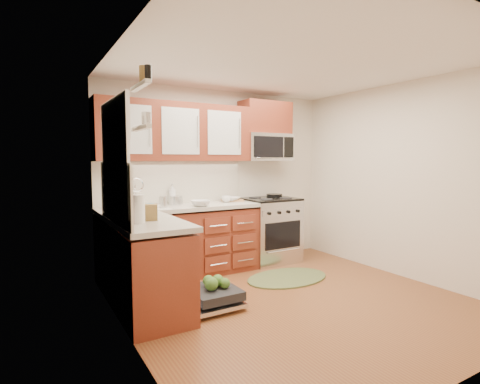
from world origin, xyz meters
TOP-DOWN VIEW (x-y plane):
  - floor at (0.00, 0.00)m, footprint 3.50×3.50m
  - ceiling at (0.00, 0.00)m, footprint 3.50×3.50m
  - wall_back at (0.00, 1.75)m, footprint 3.50×0.04m
  - wall_front at (0.00, -1.75)m, footprint 3.50×0.04m
  - wall_left at (-1.75, 0.00)m, footprint 0.04×3.50m
  - wall_right at (1.75, 0.00)m, footprint 0.04×3.50m
  - base_cabinet_back at (-0.73, 1.45)m, footprint 2.05×0.60m
  - base_cabinet_left at (-1.45, 0.52)m, footprint 0.60×1.25m
  - countertop_back at (-0.72, 1.44)m, footprint 2.07×0.64m
  - countertop_left at (-1.44, 0.53)m, footprint 0.64×1.27m
  - backsplash_back at (-0.73, 1.74)m, footprint 2.05×0.02m
  - backsplash_left at (-1.74, 0.52)m, footprint 0.02×1.25m
  - upper_cabinets at (-0.73, 1.57)m, footprint 2.05×0.35m
  - cabinet_over_mw at (0.68, 1.57)m, footprint 0.76×0.35m
  - range at (0.68, 1.43)m, footprint 0.76×0.64m
  - microwave at (0.68, 1.55)m, footprint 0.76×0.38m
  - sink at (-1.25, 1.42)m, footprint 0.62×0.50m
  - dishwasher at (-0.86, 0.30)m, footprint 0.70×0.60m
  - window at (-1.74, 0.50)m, footprint 0.03×1.05m
  - window_blind at (-1.71, 0.50)m, footprint 0.02×0.96m
  - shelf_upper at (-1.72, -0.35)m, footprint 0.04×0.40m
  - shelf_lower at (-1.72, -0.35)m, footprint 0.04×0.40m
  - rug at (0.39, 0.63)m, footprint 1.19×0.83m
  - skillet at (0.83, 1.54)m, footprint 0.31×0.31m
  - stock_pot at (-0.75, 1.57)m, footprint 0.22×0.22m
  - cutting_board at (0.11, 1.55)m, footprint 0.35×0.27m
  - canister at (-1.00, 1.32)m, footprint 0.11×0.11m
  - paper_towel_roll at (-1.56, 0.39)m, footprint 0.15×0.15m
  - mustard_bottle at (-1.62, 0.68)m, footprint 0.08×0.08m
  - red_bottle at (-1.62, 0.39)m, footprint 0.07×0.07m
  - wooden_box at (-1.42, 0.49)m, footprint 0.18×0.15m
  - blue_carton at (-1.36, 0.69)m, footprint 0.10×0.07m
  - bowl_a at (0.08, 1.55)m, footprint 0.33×0.33m
  - bowl_b at (-0.53, 1.25)m, footprint 0.29×0.29m
  - cup at (-0.04, 1.46)m, footprint 0.14×0.14m
  - soap_bottle_a at (-0.75, 1.68)m, footprint 0.11×0.12m
  - soap_bottle_b at (-1.62, 0.84)m, footprint 0.11×0.11m
  - soap_bottle_c at (-1.59, 1.05)m, footprint 0.13×0.13m

SIDE VIEW (x-z plane):
  - floor at x=0.00m, z-range 0.00..0.00m
  - rug at x=0.39m, z-range 0.00..0.02m
  - dishwasher at x=-0.86m, z-range 0.00..0.20m
  - base_cabinet_back at x=-0.73m, z-range 0.00..0.85m
  - base_cabinet_left at x=-1.45m, z-range 0.00..0.85m
  - range at x=0.68m, z-range 0.00..0.95m
  - sink at x=-1.25m, z-range 0.67..0.93m
  - countertop_back at x=-0.72m, z-range 0.88..0.93m
  - countertop_left at x=-1.44m, z-range 0.88..0.93m
  - cutting_board at x=0.11m, z-range 0.93..0.95m
  - bowl_a at x=0.08m, z-range 0.93..0.99m
  - bowl_b at x=-0.53m, z-range 0.93..1.00m
  - cup at x=-0.04m, z-range 0.93..1.02m
  - skillet at x=0.83m, z-range 0.95..1.00m
  - stock_pot at x=-0.75m, z-range 0.93..1.04m
  - blue_carton at x=-1.36m, z-range 0.93..1.07m
  - canister at x=-1.00m, z-range 0.93..1.07m
  - wooden_box at x=-1.42m, z-range 0.93..1.08m
  - soap_bottle_c at x=-1.59m, z-range 0.93..1.09m
  - soap_bottle_b at x=-1.62m, z-range 0.93..1.11m
  - mustard_bottle at x=-1.62m, z-range 0.92..1.12m
  - red_bottle at x=-1.62m, z-range 0.93..1.19m
  - paper_towel_roll at x=-1.56m, z-range 0.93..1.19m
  - soap_bottle_a at x=-0.75m, z-range 0.93..1.20m
  - backsplash_back at x=-0.73m, z-range 0.93..1.49m
  - backsplash_left at x=-1.74m, z-range 0.93..1.49m
  - wall_back at x=0.00m, z-range 0.00..2.50m
  - wall_front at x=0.00m, z-range 0.00..2.50m
  - wall_left at x=-1.75m, z-range 0.00..2.50m
  - wall_right at x=1.75m, z-range 0.00..2.50m
  - window at x=-1.74m, z-range 1.02..2.08m
  - microwave at x=0.68m, z-range 1.50..1.90m
  - shelf_lower at x=-1.72m, z-range 1.74..1.76m
  - upper_cabinets at x=-0.73m, z-range 1.50..2.25m
  - window_blind at x=-1.71m, z-range 1.68..2.08m
  - shelf_upper at x=-1.72m, z-range 2.03..2.06m
  - cabinet_over_mw at x=0.68m, z-range 1.90..2.37m
  - ceiling at x=0.00m, z-range 2.50..2.50m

